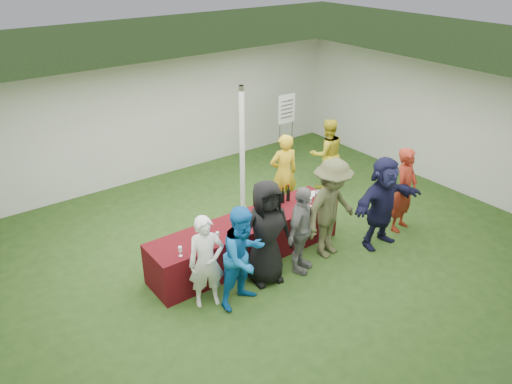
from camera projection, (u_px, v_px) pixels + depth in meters
ground at (258, 247)px, 9.21m from camera, size 60.00×60.00×0.00m
tent at (242, 154)px, 9.73m from camera, size 10.00×10.00×10.00m
serving_table at (247, 239)px, 8.75m from camera, size 3.60×0.80×0.75m
wine_bottles at (272, 201)px, 9.00m from camera, size 0.84×0.15×0.32m
wine_glasses at (236, 229)px, 8.13m from camera, size 2.74×0.10×0.16m
water_bottle at (245, 213)px, 8.61m from camera, size 0.07×0.07×0.23m
bar_towel at (312, 195)px, 9.45m from camera, size 0.25×0.18×0.03m
dump_bucket at (321, 197)px, 9.20m from camera, size 0.24×0.24×0.18m
wine_list_sign at (286, 114)px, 12.05m from camera, size 0.50×0.03×1.80m
staff_pourer at (284, 173)px, 10.16m from camera, size 0.69×0.54×1.66m
staff_back at (327, 154)px, 11.12m from camera, size 0.95×0.84×1.62m
customer_0 at (206, 262)px, 7.47m from camera, size 0.64×0.53×1.52m
customer_1 at (244, 257)px, 7.47m from camera, size 0.89×0.74×1.66m
customer_2 at (266, 233)px, 7.95m from camera, size 0.97×0.73×1.80m
customer_3 at (301, 230)px, 8.25m from camera, size 0.99×0.75×1.56m
customer_4 at (331, 209)px, 8.62m from camera, size 1.28×0.85×1.84m
customer_5 at (382, 202)px, 8.94m from camera, size 1.62×0.56×1.73m
customer_6 at (404, 190)px, 9.46m from camera, size 0.69×0.54×1.68m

